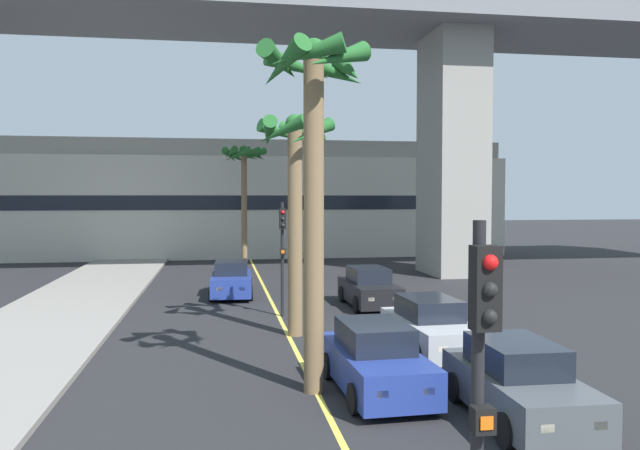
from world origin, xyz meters
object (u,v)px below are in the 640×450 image
at_px(traffic_light_median_near, 481,384).
at_px(palm_tree_mid_median, 244,167).
at_px(car_queue_front, 376,361).
at_px(palm_tree_far_median, 313,128).
at_px(traffic_light_median_far, 282,243).
at_px(car_queue_third, 231,280).
at_px(car_queue_second, 430,328).
at_px(car_queue_fourth, 518,384).
at_px(palm_tree_near_median, 295,172).
at_px(car_queue_fifth, 369,288).

bearing_deg(traffic_light_median_near, palm_tree_mid_median, 91.25).
height_order(car_queue_front, palm_tree_far_median, palm_tree_far_median).
relative_size(traffic_light_median_far, palm_tree_mid_median, 0.55).
height_order(traffic_light_median_far, palm_tree_mid_median, palm_tree_mid_median).
bearing_deg(car_queue_third, car_queue_front, -78.41).
bearing_deg(car_queue_third, car_queue_second, -64.32).
bearing_deg(car_queue_front, car_queue_fourth, -43.06).
bearing_deg(palm_tree_near_median, car_queue_front, -79.75).
bearing_deg(car_queue_front, palm_tree_far_median, 169.86).
height_order(palm_tree_near_median, palm_tree_far_median, palm_tree_far_median).
height_order(car_queue_fifth, palm_tree_near_median, palm_tree_near_median).
height_order(traffic_light_median_far, palm_tree_far_median, palm_tree_far_median).
xyz_separation_m(car_queue_front, car_queue_third, (-2.93, 14.29, 0.00)).
bearing_deg(traffic_light_median_far, palm_tree_near_median, -88.64).
xyz_separation_m(car_queue_fifth, traffic_light_median_near, (-3.59, -19.10, 1.99)).
relative_size(car_queue_third, traffic_light_median_far, 0.99).
relative_size(car_queue_second, car_queue_fifth, 1.00).
distance_m(car_queue_front, car_queue_fourth, 3.18).
bearing_deg(palm_tree_far_median, traffic_light_median_far, 88.67).
bearing_deg(car_queue_fifth, traffic_light_median_far, -156.36).
xyz_separation_m(car_queue_third, car_queue_fifth, (5.40, -3.46, 0.00)).
bearing_deg(traffic_light_median_far, car_queue_third, 109.22).
height_order(car_queue_fifth, palm_tree_mid_median, palm_tree_mid_median).
relative_size(traffic_light_median_near, palm_tree_mid_median, 0.55).
bearing_deg(palm_tree_far_median, palm_tree_mid_median, 91.09).
bearing_deg(palm_tree_near_median, traffic_light_median_far, 91.36).
xyz_separation_m(palm_tree_near_median, palm_tree_mid_median, (-0.78, 20.45, 1.10)).
xyz_separation_m(car_queue_second, car_queue_fifth, (0.07, 7.62, 0.00)).
xyz_separation_m(palm_tree_mid_median, palm_tree_far_median, (0.50, -26.25, -0.36)).
bearing_deg(palm_tree_near_median, traffic_light_median_near, -90.11).
relative_size(car_queue_second, palm_tree_far_median, 0.53).
relative_size(car_queue_fifth, palm_tree_mid_median, 0.54).
bearing_deg(traffic_light_median_far, palm_tree_far_median, -91.33).
xyz_separation_m(car_queue_fifth, palm_tree_far_median, (-3.85, -10.58, 5.21)).
height_order(car_queue_front, car_queue_fourth, same).
relative_size(traffic_light_median_far, palm_tree_near_median, 0.60).
relative_size(car_queue_front, traffic_light_median_near, 0.99).
xyz_separation_m(car_queue_front, car_queue_second, (2.40, 3.21, 0.00)).
relative_size(palm_tree_mid_median, palm_tree_far_median, 0.96).
bearing_deg(palm_tree_mid_median, palm_tree_near_median, -87.80).
xyz_separation_m(car_queue_third, car_queue_fourth, (5.25, -16.46, 0.00)).
distance_m(palm_tree_near_median, palm_tree_far_median, 5.85).
distance_m(car_queue_front, traffic_light_median_far, 9.52).
bearing_deg(palm_tree_near_median, car_queue_fourth, -67.42).
bearing_deg(palm_tree_mid_median, car_queue_third, -94.92).
distance_m(car_queue_third, car_queue_fourth, 17.28).
relative_size(car_queue_front, traffic_light_median_far, 0.99).
relative_size(car_queue_second, traffic_light_median_near, 0.99).
bearing_deg(car_queue_fifth, car_queue_front, -102.85).
bearing_deg(palm_tree_far_median, car_queue_fifth, 70.03).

